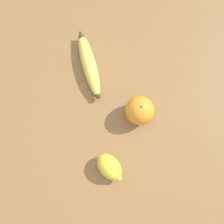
{
  "coord_description": "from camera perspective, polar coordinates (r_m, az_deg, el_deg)",
  "views": [
    {
      "loc": [
        -0.21,
        0.11,
        0.61
      ],
      "look_at": [
        -0.08,
        0.06,
        0.03
      ],
      "focal_mm": 35.0,
      "sensor_mm": 36.0,
      "label": 1
    }
  ],
  "objects": [
    {
      "name": "orange",
      "position": [
        0.59,
        7.19,
        0.41
      ],
      "size": [
        0.08,
        0.08,
        0.08
      ],
      "color": "orange",
      "rests_on": "ground_plane"
    },
    {
      "name": "ground_plane",
      "position": [
        0.65,
        2.49,
        7.8
      ],
      "size": [
        3.0,
        3.0,
        0.0
      ],
      "primitive_type": "plane",
      "color": "olive"
    },
    {
      "name": "banana",
      "position": [
        0.66,
        -6.05,
        12.42
      ],
      "size": [
        0.22,
        0.06,
        0.04
      ],
      "rotation": [
        0.0,
        0.0,
        6.21
      ],
      "color": "#DBCC4C",
      "rests_on": "ground_plane"
    },
    {
      "name": "lemon",
      "position": [
        0.58,
        -0.63,
        -14.14
      ],
      "size": [
        0.09,
        0.08,
        0.05
      ],
      "rotation": [
        0.0,
        0.0,
        3.5
      ],
      "color": "yellow",
      "rests_on": "ground_plane"
    }
  ]
}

